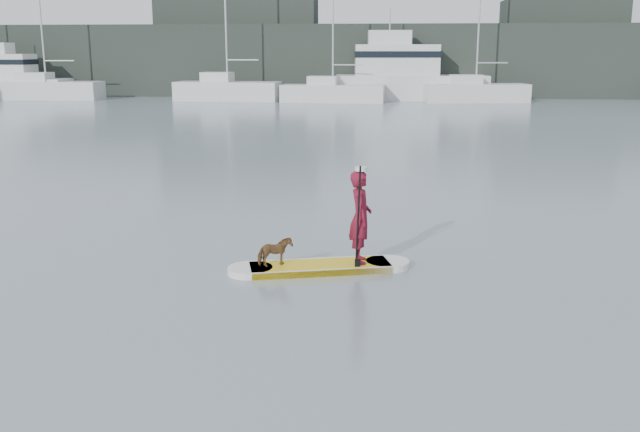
# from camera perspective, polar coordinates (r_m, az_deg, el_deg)

# --- Properties ---
(ground) EXTENTS (140.00, 140.00, 0.00)m
(ground) POSITION_cam_1_polar(r_m,az_deg,el_deg) (11.28, -12.01, -7.14)
(ground) COLOR slate
(ground) RESTS_ON ground
(paddleboard) EXTENTS (3.22, 1.43, 0.12)m
(paddleboard) POSITION_cam_1_polar(r_m,az_deg,el_deg) (12.81, 0.00, -4.10)
(paddleboard) COLOR yellow
(paddleboard) RESTS_ON ground
(paddler) EXTENTS (0.46, 0.65, 1.67)m
(paddler) POSITION_cam_1_polar(r_m,az_deg,el_deg) (12.71, 3.25, -0.08)
(paddler) COLOR maroon
(paddler) RESTS_ON paddleboard
(white_cap) EXTENTS (0.22, 0.22, 0.07)m
(white_cap) POSITION_cam_1_polar(r_m,az_deg,el_deg) (12.54, 3.30, 3.79)
(white_cap) COLOR silver
(white_cap) RESTS_ON paddler
(dog) EXTENTS (0.66, 0.55, 0.51)m
(dog) POSITION_cam_1_polar(r_m,az_deg,el_deg) (12.62, -3.64, -2.89)
(dog) COLOR #53371C
(dog) RESTS_ON paddleboard
(paddle) EXTENTS (0.11, 0.30, 2.00)m
(paddle) POSITION_cam_1_polar(r_m,az_deg,el_deg) (12.46, 3.06, -1.09)
(paddle) COLOR black
(paddle) RESTS_ON ground
(sailboat_b) EXTENTS (8.81, 2.76, 13.05)m
(sailboat_b) POSITION_cam_1_polar(r_m,az_deg,el_deg) (62.40, -21.09, 9.53)
(sailboat_b) COLOR silver
(sailboat_b) RESTS_ON ground
(sailboat_c) EXTENTS (8.32, 3.22, 11.73)m
(sailboat_c) POSITION_cam_1_polar(r_m,az_deg,el_deg) (57.40, -7.46, 10.01)
(sailboat_c) COLOR silver
(sailboat_c) RESTS_ON ground
(sailboat_d) EXTENTS (7.95, 2.82, 11.54)m
(sailboat_d) POSITION_cam_1_polar(r_m,az_deg,el_deg) (55.20, 0.95, 9.95)
(sailboat_d) COLOR silver
(sailboat_d) RESTS_ON ground
(sailboat_e) EXTENTS (8.13, 3.61, 11.39)m
(sailboat_e) POSITION_cam_1_polar(r_m,az_deg,el_deg) (56.57, 12.27, 9.73)
(sailboat_e) COLOR silver
(sailboat_e) RESTS_ON ground
(motor_yacht_a) EXTENTS (12.09, 4.46, 7.12)m
(motor_yacht_a) POSITION_cam_1_polar(r_m,az_deg,el_deg) (58.05, 6.78, 11.18)
(motor_yacht_a) COLOR silver
(motor_yacht_a) RESTS_ON ground
(motor_yacht_b) EXTENTS (9.00, 3.19, 5.91)m
(motor_yacht_b) POSITION_cam_1_polar(r_m,az_deg,el_deg) (64.68, -23.61, 10.08)
(motor_yacht_b) COLOR silver
(motor_yacht_b) RESTS_ON ground
(shore_mass) EXTENTS (90.00, 6.00, 6.00)m
(shore_mass) POSITION_cam_1_polar(r_m,az_deg,el_deg) (63.18, 2.37, 12.31)
(shore_mass) COLOR black
(shore_mass) RESTS_ON ground
(shore_building_west) EXTENTS (14.00, 4.00, 9.00)m
(shore_building_west) POSITION_cam_1_polar(r_m,az_deg,el_deg) (65.45, -6.60, 13.58)
(shore_building_west) COLOR black
(shore_building_west) RESTS_ON ground
(shore_building_east) EXTENTS (10.00, 4.00, 8.00)m
(shore_building_east) POSITION_cam_1_polar(r_m,az_deg,el_deg) (65.76, 18.69, 12.56)
(shore_building_east) COLOR black
(shore_building_east) RESTS_ON ground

